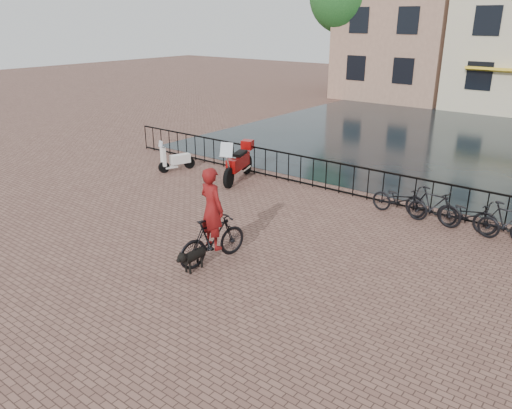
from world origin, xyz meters
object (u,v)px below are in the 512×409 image
Objects in this scene: motorcycle at (238,158)px; scooter at (176,155)px; cyclist at (212,221)px; dog at (194,258)px.

motorcycle is 2.63m from scooter.
cyclist reaches higher than scooter.
scooter is at bearing 138.20° from dog.
cyclist reaches higher than dog.
dog is at bearing -76.79° from motorcycle.
scooter is (-6.12, 4.63, -0.40)m from cyclist.
cyclist is at bearing 82.47° from dog.
motorcycle is at bearing -45.52° from cyclist.
dog is 6.69m from motorcycle.
dog is at bearing -21.78° from scooter.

